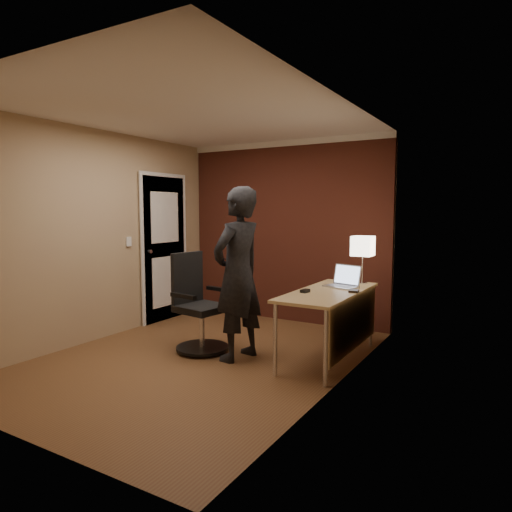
% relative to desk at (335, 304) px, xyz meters
% --- Properties ---
extents(room, '(4.00, 4.00, 4.00)m').
position_rel_desk_xyz_m(room, '(-1.53, 0.93, 0.77)').
color(room, brown).
rests_on(room, ground).
extents(desk, '(0.60, 1.50, 0.73)m').
position_rel_desk_xyz_m(desk, '(0.00, 0.00, 0.00)').
color(desk, tan).
rests_on(desk, ground).
extents(desk_lamp, '(0.22, 0.22, 0.54)m').
position_rel_desk_xyz_m(desk_lamp, '(0.09, 0.61, 0.55)').
color(desk_lamp, silver).
rests_on(desk_lamp, desk).
extents(laptop, '(0.39, 0.34, 0.23)m').
position_rel_desk_xyz_m(laptop, '(-0.02, 0.32, 0.19)').
color(laptop, silver).
rests_on(laptop, desk).
extents(mouse, '(0.08, 0.11, 0.03)m').
position_rel_desk_xyz_m(mouse, '(-0.24, -0.21, 0.14)').
color(mouse, black).
rests_on(mouse, desk).
extents(wallet, '(0.10, 0.12, 0.02)m').
position_rel_desk_xyz_m(wallet, '(0.18, 0.05, 0.14)').
color(wallet, black).
rests_on(wallet, desk).
extents(office_chair, '(0.58, 0.63, 1.06)m').
position_rel_desk_xyz_m(office_chair, '(-1.44, -0.42, -0.13)').
color(office_chair, black).
rests_on(office_chair, ground).
extents(person, '(0.52, 0.71, 1.79)m').
position_rel_desk_xyz_m(person, '(-0.90, -0.43, 0.29)').
color(person, black).
rests_on(person, ground).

